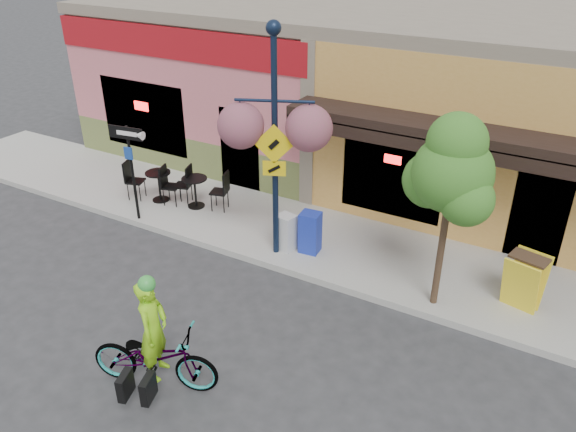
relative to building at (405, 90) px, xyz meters
The scene contains 14 objects.
ground 7.83m from the building, 90.00° to the right, with size 90.00×90.00×0.00m, color #2D2D30.
sidewalk 5.91m from the building, 90.00° to the right, with size 24.00×3.00×0.15m, color #9E9B93.
curb 7.28m from the building, 90.00° to the right, with size 24.00×0.12×0.15m, color #A8A59E.
building is the anchor object (origin of this frame).
bicycle 10.84m from the building, 90.78° to the right, with size 0.72×2.06×1.08m, color maroon.
cyclist_rider 10.80m from the building, 90.51° to the right, with size 0.62×0.41×1.71m, color #8AD816.
lamp_post 6.54m from the building, 93.95° to the right, with size 1.55×0.62×4.86m, color #0F1B31, non-canonical shape.
one_way_sign 8.05m from the building, 121.11° to the right, with size 0.90×0.19×2.34m, color black, non-canonical shape.
cafe_set_left 7.43m from the building, 126.59° to the right, with size 1.71×0.86×1.03m, color black, non-canonical shape.
cafe_set_right 6.74m from the building, 120.37° to the right, with size 1.70×0.85×1.02m, color black, non-canonical shape.
newspaper_box_blue 6.35m from the building, 88.31° to the right, with size 0.42×0.37×0.93m, color #1C2FAA, non-canonical shape.
newspaper_box_grey 6.53m from the building, 92.90° to the right, with size 0.38×0.35×0.82m, color silver, non-canonical shape.
street_tree 7.29m from the building, 64.95° to the right, with size 1.47×1.47×3.76m, color #3D7A26, non-canonical shape.
sandwich_board 7.74m from the building, 53.86° to the right, with size 0.65×0.48×1.09m, color yellow, non-canonical shape.
Camera 1 is at (4.98, -7.98, 6.59)m, focal length 35.00 mm.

